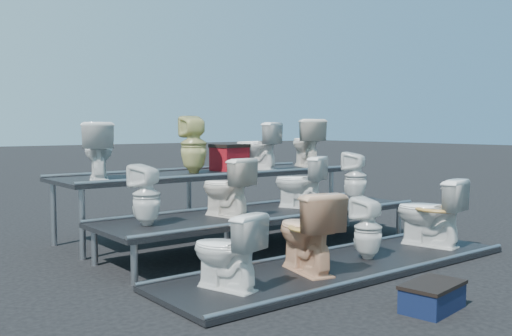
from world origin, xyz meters
TOP-DOWN VIEW (x-y plane):
  - ground at (0.00, 0.00)m, footprint 80.00×80.00m
  - tier_front at (0.00, -1.30)m, footprint 4.20×1.20m
  - tier_mid at (0.00, 0.00)m, footprint 4.20×1.20m
  - tier_back at (0.00, 1.30)m, footprint 4.20×1.20m
  - toilet_0 at (-1.49, -1.30)m, footprint 0.56×0.76m
  - toilet_1 at (-0.52, -1.30)m, footprint 0.62×0.88m
  - toilet_2 at (0.39, -1.30)m, footprint 0.32×0.32m
  - toilet_3 at (1.50, -1.30)m, footprint 0.62×0.88m
  - toilet_4 at (-1.60, 0.00)m, footprint 0.38×0.38m
  - toilet_5 at (-0.58, 0.00)m, footprint 0.49×0.73m
  - toilet_6 at (0.56, 0.00)m, footprint 0.61×0.75m
  - toilet_7 at (1.62, 0.00)m, footprint 0.40×0.41m
  - toilet_8 at (-1.58, 1.30)m, footprint 0.62×0.78m
  - toilet_9 at (-0.21, 1.30)m, footprint 0.43×0.44m
  - toilet_10 at (0.89, 1.30)m, footprint 0.62×0.78m
  - toilet_11 at (1.90, 1.30)m, footprint 0.68×0.85m
  - red_crate at (0.47, 1.41)m, footprint 0.52×0.44m
  - step_stool at (-0.39, -2.67)m, footprint 0.60×0.41m

SIDE VIEW (x-z plane):
  - ground at x=0.00m, z-range 0.00..0.00m
  - tier_front at x=0.00m, z-range 0.00..0.06m
  - step_stool at x=-0.39m, z-range 0.00..0.20m
  - tier_mid at x=0.00m, z-range 0.00..0.46m
  - toilet_2 at x=0.39m, z-range 0.06..0.73m
  - toilet_0 at x=-1.49m, z-range 0.06..0.75m
  - tier_back at x=0.00m, z-range 0.00..0.86m
  - toilet_1 at x=-0.52m, z-range 0.06..0.87m
  - toilet_3 at x=1.50m, z-range 0.06..0.88m
  - toilet_4 at x=-1.60m, z-range 0.46..1.11m
  - toilet_6 at x=0.56m, z-range 0.46..1.12m
  - toilet_5 at x=-0.58m, z-range 0.46..1.14m
  - toilet_7 at x=1.62m, z-range 0.46..1.15m
  - red_crate at x=0.47m, z-range 0.86..1.20m
  - toilet_8 at x=-1.58m, z-range 0.86..1.55m
  - toilet_10 at x=0.89m, z-range 0.86..1.56m
  - toilet_11 at x=1.90m, z-range 0.86..1.62m
  - toilet_9 at x=-0.21m, z-range 0.86..1.65m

